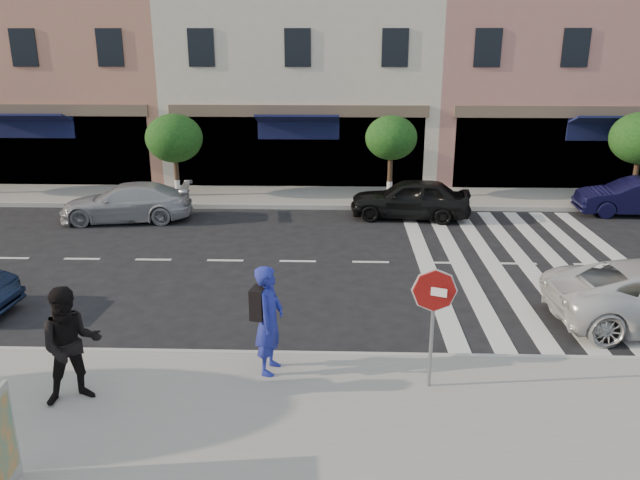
{
  "coord_description": "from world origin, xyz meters",
  "views": [
    {
      "loc": [
        1.12,
        -12.06,
        5.83
      ],
      "look_at": [
        0.69,
        1.6,
        1.4
      ],
      "focal_mm": 35.0,
      "sensor_mm": 36.0,
      "label": 1
    }
  ],
  "objects_px": {
    "car_far_right": "(635,197)",
    "car_far_left": "(126,202)",
    "photographer": "(269,320)",
    "car_far_mid": "(410,198)",
    "stop_sign": "(434,301)",
    "walker": "(71,345)"
  },
  "relations": [
    {
      "from": "car_far_mid",
      "to": "car_far_right",
      "type": "bearing_deg",
      "value": 101.03
    },
    {
      "from": "walker",
      "to": "car_far_right",
      "type": "bearing_deg",
      "value": 14.71
    },
    {
      "from": "photographer",
      "to": "car_far_right",
      "type": "bearing_deg",
      "value": -34.61
    },
    {
      "from": "walker",
      "to": "car_far_mid",
      "type": "height_order",
      "value": "walker"
    },
    {
      "from": "stop_sign",
      "to": "walker",
      "type": "bearing_deg",
      "value": -151.75
    },
    {
      "from": "photographer",
      "to": "car_far_right",
      "type": "xyz_separation_m",
      "value": [
        11.39,
        11.26,
        -0.51
      ]
    },
    {
      "from": "photographer",
      "to": "stop_sign",
      "type": "bearing_deg",
      "value": -88.71
    },
    {
      "from": "stop_sign",
      "to": "car_far_right",
      "type": "relative_size",
      "value": 0.56
    },
    {
      "from": "walker",
      "to": "car_far_left",
      "type": "relative_size",
      "value": 0.46
    },
    {
      "from": "photographer",
      "to": "car_far_mid",
      "type": "bearing_deg",
      "value": -8.0
    },
    {
      "from": "car_far_left",
      "to": "photographer",
      "type": "bearing_deg",
      "value": 23.58
    },
    {
      "from": "walker",
      "to": "car_far_mid",
      "type": "xyz_separation_m",
      "value": [
        6.68,
        11.68,
        -0.46
      ]
    },
    {
      "from": "photographer",
      "to": "car_far_mid",
      "type": "xyz_separation_m",
      "value": [
        3.6,
        10.63,
        -0.46
      ]
    },
    {
      "from": "car_far_right",
      "to": "walker",
      "type": "bearing_deg",
      "value": -46.19
    },
    {
      "from": "car_far_right",
      "to": "photographer",
      "type": "bearing_deg",
      "value": -41.91
    },
    {
      "from": "photographer",
      "to": "car_far_right",
      "type": "height_order",
      "value": "photographer"
    },
    {
      "from": "photographer",
      "to": "walker",
      "type": "distance_m",
      "value": 3.25
    },
    {
      "from": "stop_sign",
      "to": "car_far_right",
      "type": "distance_m",
      "value": 14.59
    },
    {
      "from": "car_far_left",
      "to": "car_far_mid",
      "type": "height_order",
      "value": "car_far_mid"
    },
    {
      "from": "car_far_right",
      "to": "car_far_mid",
      "type": "bearing_deg",
      "value": -81.95
    },
    {
      "from": "photographer",
      "to": "walker",
      "type": "relative_size",
      "value": 1.0
    },
    {
      "from": "car_far_right",
      "to": "car_far_left",
      "type": "bearing_deg",
      "value": -82.53
    }
  ]
}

